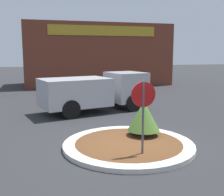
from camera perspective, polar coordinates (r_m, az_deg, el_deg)
The scene contains 6 objects.
ground_plane at distance 9.87m, azimuth 3.35°, elevation -9.89°, with size 120.00×120.00×0.00m, color #2D2D30.
traffic_island at distance 9.84m, azimuth 3.36°, elevation -9.47°, with size 4.51×4.51×0.15m.
stop_sign at distance 8.49m, azimuth 6.36°, elevation -1.39°, with size 0.77×0.07×2.39m.
island_shrub at distance 10.53m, azimuth 6.47°, elevation -3.60°, with size 1.21×1.21×1.31m.
utility_truck at distance 15.47m, azimuth -3.49°, elevation 1.51°, with size 6.24×3.53×2.10m.
storefront_building at distance 29.20m, azimuth -3.18°, elevation 8.75°, with size 14.28×6.07×6.03m.
Camera 1 is at (-3.06, -8.81, 3.22)m, focal length 45.00 mm.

